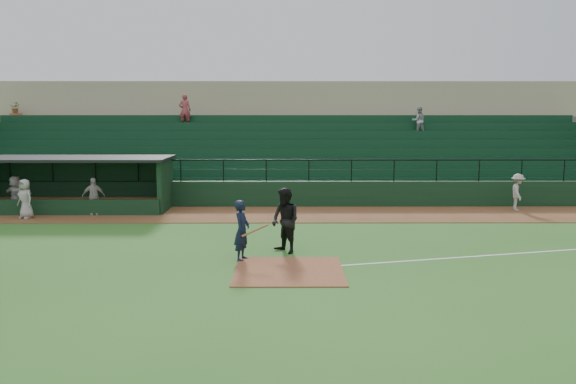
{
  "coord_description": "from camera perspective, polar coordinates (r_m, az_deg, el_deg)",
  "views": [
    {
      "loc": [
        -0.09,
        -16.26,
        4.3
      ],
      "look_at": [
        0.0,
        5.0,
        1.4
      ],
      "focal_mm": 35.41,
      "sensor_mm": 36.0,
      "label": 1
    }
  ],
  "objects": [
    {
      "name": "dugout_player_c",
      "position": [
        27.28,
        -25.65,
        -0.24
      ],
      "size": [
        1.59,
        1.17,
        1.66
      ],
      "primitive_type": "imported",
      "rotation": [
        0.0,
        0.0,
        2.64
      ],
      "color": "#9E9994",
      "rests_on": "warning_track"
    },
    {
      "name": "warning_track",
      "position": [
        24.64,
        -0.03,
        -2.25
      ],
      "size": [
        40.0,
        4.0,
        0.03
      ],
      "primitive_type": "cube",
      "color": "brown",
      "rests_on": "ground"
    },
    {
      "name": "ground",
      "position": [
        16.82,
        0.07,
        -7.05
      ],
      "size": [
        90.0,
        90.0,
        0.0
      ],
      "primitive_type": "plane",
      "color": "#2A5D1E",
      "rests_on": "ground"
    },
    {
      "name": "umpire",
      "position": [
        17.72,
        -0.27,
        -2.89
      ],
      "size": [
        1.22,
        1.26,
        2.05
      ],
      "primitive_type": "imported",
      "rotation": [
        0.0,
        0.0,
        -0.9
      ],
      "color": "black",
      "rests_on": "ground"
    },
    {
      "name": "dugout",
      "position": [
        27.73,
        -20.64,
        1.12
      ],
      "size": [
        8.9,
        3.2,
        2.42
      ],
      "color": "black",
      "rests_on": "ground"
    },
    {
      "name": "home_plate_dirt",
      "position": [
        15.85,
        0.1,
        -7.92
      ],
      "size": [
        3.0,
        3.0,
        0.03
      ],
      "primitive_type": "cube",
      "color": "brown",
      "rests_on": "ground"
    },
    {
      "name": "dugout_player_a",
      "position": [
        25.69,
        -18.95,
        -0.41
      ],
      "size": [
        1.01,
        0.62,
        1.61
      ],
      "primitive_type": "imported",
      "rotation": [
        0.0,
        0.0,
        0.26
      ],
      "color": "#ADA7A2",
      "rests_on": "warning_track"
    },
    {
      "name": "stadium_structure",
      "position": [
        32.78,
        -0.09,
        4.28
      ],
      "size": [
        38.0,
        13.08,
        6.4
      ],
      "color": "black",
      "rests_on": "ground"
    },
    {
      "name": "foul_line",
      "position": [
        19.72,
        24.11,
        -5.5
      ],
      "size": [
        17.49,
        4.44,
        0.01
      ],
      "primitive_type": "cube",
      "rotation": [
        0.0,
        0.0,
        0.24
      ],
      "color": "white",
      "rests_on": "ground"
    },
    {
      "name": "runner",
      "position": [
        27.43,
        22.05,
        -0.01
      ],
      "size": [
        0.84,
        1.18,
        1.66
      ],
      "primitive_type": "imported",
      "rotation": [
        0.0,
        0.0,
        1.34
      ],
      "color": "#A5A19A",
      "rests_on": "warning_track"
    },
    {
      "name": "batter_at_plate",
      "position": [
        16.86,
        -4.64,
        -3.88
      ],
      "size": [
        1.09,
        0.75,
        1.81
      ],
      "color": "black",
      "rests_on": "ground"
    },
    {
      "name": "dugout_player_b",
      "position": [
        25.91,
        -24.88,
        -0.62
      ],
      "size": [
        0.95,
        0.85,
        1.63
      ],
      "primitive_type": "imported",
      "rotation": [
        0.0,
        0.0,
        -0.52
      ],
      "color": "#A6A29C",
      "rests_on": "warning_track"
    }
  ]
}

